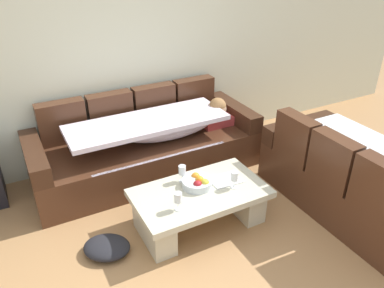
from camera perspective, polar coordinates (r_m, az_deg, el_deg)
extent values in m
plane|color=#AF7F4F|center=(3.25, 3.63, -18.10)|extent=(14.00, 14.00, 0.00)
cube|color=beige|center=(4.33, -11.17, 14.50)|extent=(9.00, 0.10, 2.70)
cube|color=#4A2A1A|center=(4.28, -6.76, -1.85)|extent=(2.48, 0.92, 0.42)
cube|color=#4A2A1A|center=(4.25, -19.04, 3.12)|extent=(0.50, 0.16, 0.46)
cube|color=#4A2A1A|center=(4.34, -12.23, 4.62)|extent=(0.50, 0.16, 0.46)
cube|color=#4A2A1A|center=(4.49, -5.76, 5.99)|extent=(0.50, 0.16, 0.46)
cube|color=#4A2A1A|center=(4.70, 0.24, 7.18)|extent=(0.50, 0.16, 0.46)
cube|color=#3B2215|center=(3.94, -22.71, -1.79)|extent=(0.18, 0.92, 0.20)
cube|color=#3B2215|center=(4.62, 6.38, 4.86)|extent=(0.18, 0.92, 0.20)
cube|color=#B23838|center=(4.50, 3.55, 3.67)|extent=(0.36, 0.28, 0.11)
sphere|color=tan|center=(4.40, 3.88, 5.36)|extent=(0.21, 0.21, 0.21)
sphere|color=#9E7042|center=(4.39, 3.89, 5.72)|extent=(0.20, 0.20, 0.20)
ellipsoid|color=silver|center=(4.16, -3.47, 2.84)|extent=(1.10, 0.44, 0.28)
cube|color=silver|center=(4.02, -6.75, 3.25)|extent=(1.70, 0.60, 0.05)
cube|color=silver|center=(3.92, -4.37, -4.47)|extent=(1.44, 0.04, 0.38)
cube|color=#4A2A1A|center=(4.04, 23.26, -6.36)|extent=(0.92, 1.82, 0.42)
cube|color=#4A2A1A|center=(3.31, 26.64, -6.09)|extent=(0.16, 0.46, 0.46)
cube|color=#4A2A1A|center=(3.55, 20.61, -2.35)|extent=(0.16, 0.46, 0.46)
cube|color=#4A2A1A|center=(3.83, 15.44, 0.89)|extent=(0.16, 0.46, 0.46)
cube|color=#3B2215|center=(4.34, 16.05, 2.26)|extent=(0.92, 0.18, 0.20)
ellipsoid|color=silver|center=(3.93, 23.93, -1.43)|extent=(0.44, 0.90, 0.28)
cube|color=silver|center=(3.87, 25.19, -0.53)|extent=(0.60, 1.34, 0.05)
cube|color=silver|center=(4.34, 27.09, -4.35)|extent=(0.04, 1.14, 0.38)
cube|color=beige|center=(3.42, 1.23, -7.48)|extent=(1.20, 0.68, 0.06)
cube|color=beige|center=(3.39, -5.78, -12.19)|extent=(0.20, 0.54, 0.32)
cube|color=beige|center=(3.74, 7.43, -7.83)|extent=(0.20, 0.54, 0.32)
cylinder|color=silver|center=(3.44, 0.79, -5.91)|extent=(0.28, 0.28, 0.07)
sphere|color=orange|center=(3.49, 0.53, -4.94)|extent=(0.08, 0.08, 0.08)
sphere|color=gold|center=(3.40, 1.98, -5.93)|extent=(0.08, 0.08, 0.08)
sphere|color=orange|center=(3.44, 1.13, -5.47)|extent=(0.08, 0.08, 0.08)
sphere|color=#AE1E25|center=(3.38, 0.84, -6.17)|extent=(0.08, 0.08, 0.08)
cylinder|color=silver|center=(3.19, -2.10, -9.80)|extent=(0.06, 0.06, 0.01)
cylinder|color=silver|center=(3.17, -2.11, -9.23)|extent=(0.01, 0.01, 0.07)
cylinder|color=silver|center=(3.12, -2.14, -8.07)|extent=(0.07, 0.07, 0.08)
cylinder|color=silver|center=(3.47, 6.34, -6.50)|extent=(0.06, 0.06, 0.01)
cylinder|color=silver|center=(3.44, 6.37, -5.95)|extent=(0.01, 0.01, 0.07)
cylinder|color=silver|center=(3.40, 6.45, -4.84)|extent=(0.07, 0.07, 0.08)
cylinder|color=silver|center=(3.53, -1.47, -5.59)|extent=(0.06, 0.06, 0.01)
cylinder|color=silver|center=(3.51, -1.48, -5.04)|extent=(0.01, 0.01, 0.07)
cylinder|color=silver|center=(3.46, -1.50, -3.94)|extent=(0.07, 0.07, 0.08)
cube|color=white|center=(3.55, 5.09, -5.44)|extent=(0.29, 0.22, 0.01)
ellipsoid|color=#232328|center=(3.40, -12.76, -15.00)|extent=(0.51, 0.49, 0.12)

